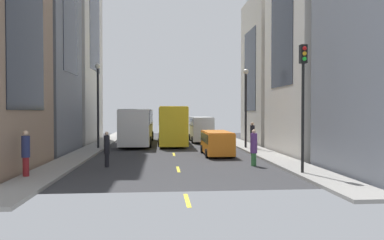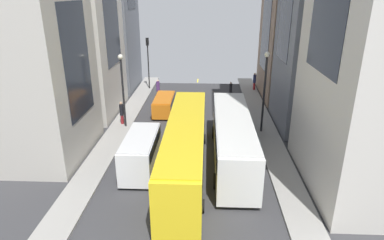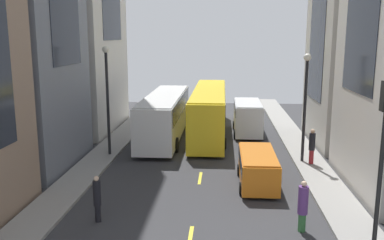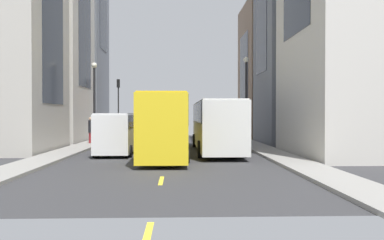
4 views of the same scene
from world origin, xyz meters
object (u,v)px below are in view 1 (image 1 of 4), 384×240
object	(u,v)px
pedestrian_crossing_near	(107,148)
traffic_light_near_corner	(303,84)
car_orange_0	(217,141)
pedestrian_crossing_mid	(254,147)
city_bus_white	(138,123)
streetcar_yellow	(171,122)
pedestrian_walking_far	(252,134)
pedestrian_waiting_curb	(26,152)
delivery_van_white	(201,127)

from	to	relation	value
pedestrian_crossing_near	traffic_light_near_corner	world-z (taller)	traffic_light_near_corner
car_orange_0	pedestrian_crossing_mid	world-z (taller)	pedestrian_crossing_mid
city_bus_white	streetcar_yellow	xyz separation A→B (m)	(3.30, 1.77, 0.12)
car_orange_0	pedestrian_crossing_mid	bearing A→B (deg)	-75.76
pedestrian_walking_far	pedestrian_crossing_near	size ratio (longest dim) A/B	1.06
traffic_light_near_corner	pedestrian_waiting_curb	bearing A→B (deg)	179.80
pedestrian_walking_far	traffic_light_near_corner	size ratio (longest dim) A/B	0.34
pedestrian_walking_far	pedestrian_crossing_near	distance (m)	13.52
delivery_van_white	car_orange_0	distance (m)	11.69
delivery_van_white	pedestrian_crossing_mid	world-z (taller)	delivery_van_white
streetcar_yellow	pedestrian_crossing_mid	world-z (taller)	streetcar_yellow
pedestrian_waiting_curb	pedestrian_walking_far	xyz separation A→B (m)	(13.67, 12.06, 0.01)
city_bus_white	pedestrian_waiting_curb	world-z (taller)	city_bus_white
pedestrian_walking_far	pedestrian_crossing_near	world-z (taller)	pedestrian_walking_far
pedestrian_waiting_curb	city_bus_white	bearing A→B (deg)	63.46
city_bus_white	streetcar_yellow	world-z (taller)	streetcar_yellow
streetcar_yellow	pedestrian_crossing_near	distance (m)	17.16
city_bus_white	pedestrian_crossing_mid	bearing A→B (deg)	-63.39
city_bus_white	pedestrian_crossing_mid	distance (m)	16.95
car_orange_0	pedestrian_crossing_mid	xyz separation A→B (m)	(1.35, -5.31, 0.09)
streetcar_yellow	pedestrian_waiting_curb	distance (m)	21.47
pedestrian_crossing_mid	pedestrian_crossing_near	world-z (taller)	pedestrian_crossing_mid
pedestrian_waiting_curb	pedestrian_crossing_mid	distance (m)	12.01
streetcar_yellow	traffic_light_near_corner	xyz separation A→B (m)	(5.87, -20.23, 2.34)
car_orange_0	pedestrian_walking_far	world-z (taller)	pedestrian_walking_far
pedestrian_waiting_curb	pedestrian_walking_far	world-z (taller)	pedestrian_walking_far
streetcar_yellow	car_orange_0	size ratio (longest dim) A/B	3.13
delivery_van_white	traffic_light_near_corner	world-z (taller)	traffic_light_near_corner
streetcar_yellow	traffic_light_near_corner	world-z (taller)	traffic_light_near_corner
delivery_van_white	car_orange_0	bearing A→B (deg)	-90.59
pedestrian_crossing_near	pedestrian_waiting_curb	bearing A→B (deg)	-150.25
city_bus_white	delivery_van_white	size ratio (longest dim) A/B	2.35
pedestrian_crossing_mid	pedestrian_walking_far	world-z (taller)	pedestrian_walking_far
car_orange_0	pedestrian_crossing_near	world-z (taller)	pedestrian_crossing_near
delivery_van_white	pedestrian_waiting_curb	xyz separation A→B (m)	(-10.33, -20.27, -0.24)
delivery_van_white	pedestrian_walking_far	bearing A→B (deg)	-67.83
car_orange_0	pedestrian_crossing_near	xyz separation A→B (m)	(-7.04, -5.03, 0.05)
city_bus_white	delivery_van_white	distance (m)	6.64
city_bus_white	streetcar_yellow	size ratio (longest dim) A/B	0.85
car_orange_0	pedestrian_walking_far	distance (m)	4.91
streetcar_yellow	pedestrian_waiting_curb	world-z (taller)	streetcar_yellow
pedestrian_crossing_near	city_bus_white	bearing A→B (deg)	68.24
city_bus_white	pedestrian_waiting_curb	bearing A→B (deg)	-102.18
city_bus_white	delivery_van_white	world-z (taller)	city_bus_white
streetcar_yellow	city_bus_white	bearing A→B (deg)	-151.81
city_bus_white	pedestrian_crossing_mid	size ratio (longest dim) A/B	5.92
city_bus_white	pedestrian_waiting_curb	size ratio (longest dim) A/B	5.90
pedestrian_crossing_mid	pedestrian_walking_far	xyz separation A→B (m)	(2.12, 8.77, 0.18)
pedestrian_walking_far	pedestrian_crossing_near	bearing A→B (deg)	44.38
car_orange_0	pedestrian_crossing_mid	size ratio (longest dim) A/B	2.23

